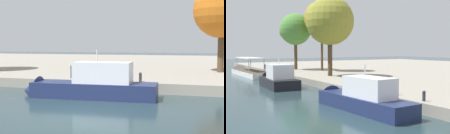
% 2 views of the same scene
% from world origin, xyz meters
% --- Properties ---
extents(ground_plane, '(220.00, 220.00, 0.00)m').
position_xyz_m(ground_plane, '(0.00, 0.00, 0.00)').
color(ground_plane, '#23383D').
extents(tour_boat_0, '(14.83, 3.24, 4.09)m').
position_xyz_m(tour_boat_0, '(-32.86, 5.08, 0.28)').
color(tour_boat_0, white).
rests_on(tour_boat_0, ground_plane).
extents(motor_yacht_1, '(8.01, 3.28, 4.88)m').
position_xyz_m(motor_yacht_1, '(-16.13, 4.39, 0.70)').
color(motor_yacht_1, black).
rests_on(motor_yacht_1, ground_plane).
extents(motor_yacht_2, '(9.62, 2.73, 4.04)m').
position_xyz_m(motor_yacht_2, '(-0.95, 5.28, 0.67)').
color(motor_yacht_2, navy).
rests_on(motor_yacht_2, ground_plane).
extents(mooring_bollard_0, '(0.32, 0.32, 0.84)m').
position_xyz_m(mooring_bollard_0, '(-34.57, 8.36, 1.23)').
color(mooring_bollard_0, '#2D2D33').
rests_on(mooring_bollard_0, dock_promenade).
extents(mooring_bollard_1, '(0.25, 0.25, 0.66)m').
position_xyz_m(mooring_bollard_1, '(-0.92, 8.73, 1.14)').
color(mooring_bollard_1, '#2D2D33').
rests_on(mooring_bollard_1, dock_promenade).
extents(mooring_bollard_2, '(0.24, 0.24, 0.73)m').
position_xyz_m(mooring_bollard_2, '(2.05, 8.57, 1.17)').
color(mooring_bollard_2, '#2D2D33').
rests_on(mooring_bollard_2, dock_promenade).
extents(tree_1, '(6.31, 6.31, 10.33)m').
position_xyz_m(tree_1, '(-17.56, 11.90, 7.94)').
color(tree_1, '#4C3823').
rests_on(tree_1, dock_promenade).
extents(tree_2, '(5.60, 5.39, 9.58)m').
position_xyz_m(tree_2, '(-31.15, 12.66, 7.57)').
color(tree_2, '#4C3823').
rests_on(tree_2, dock_promenade).
extents(tree_4, '(5.73, 5.72, 11.27)m').
position_xyz_m(tree_4, '(-25.92, 15.33, 9.19)').
color(tree_4, '#4C3823').
rests_on(tree_4, dock_promenade).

